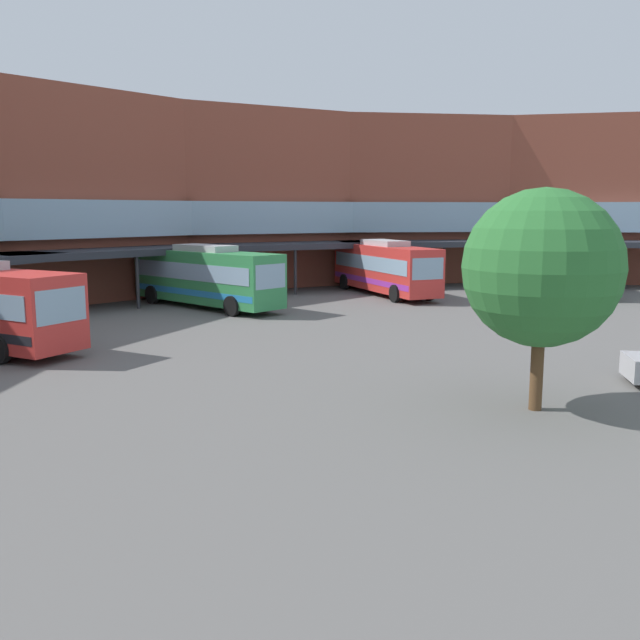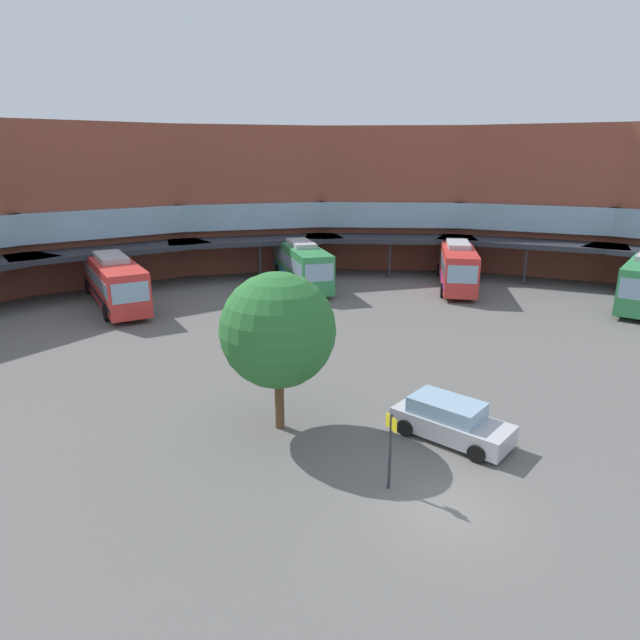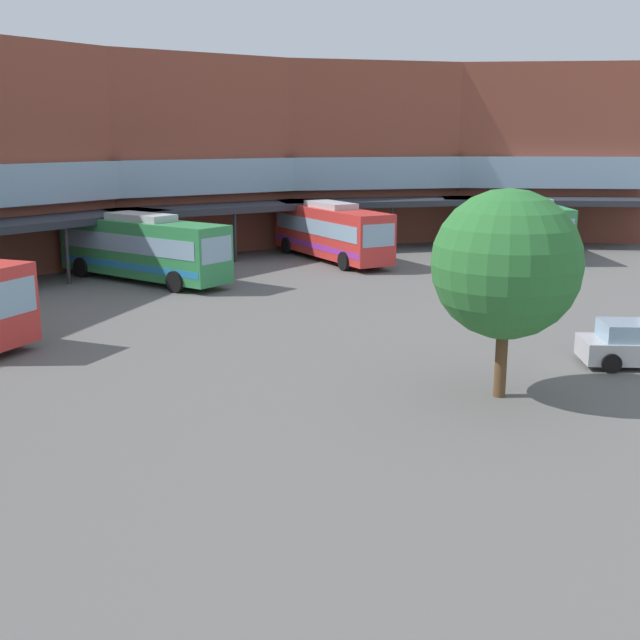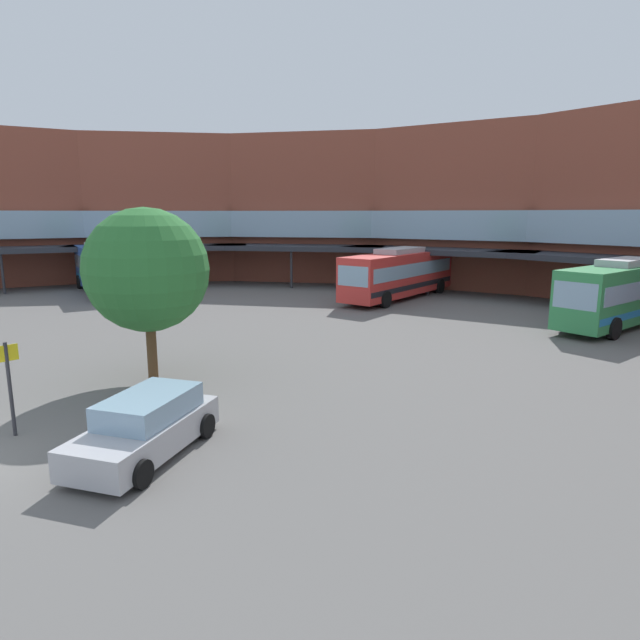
# 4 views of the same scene
# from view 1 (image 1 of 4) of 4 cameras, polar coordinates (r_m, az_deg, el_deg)

# --- Properties ---
(station_building) EXTENTS (84.13, 38.17, 12.80)m
(station_building) POSITION_cam_1_polar(r_m,az_deg,el_deg) (34.01, -17.47, 9.60)
(station_building) COLOR brown
(station_building) RESTS_ON ground
(bus_1) EXTENTS (4.30, 11.31, 3.65)m
(bus_1) POSITION_cam_1_polar(r_m,az_deg,el_deg) (40.55, -9.45, 3.62)
(bus_1) COLOR #338C4C
(bus_1) RESTS_ON ground
(bus_3) EXTENTS (8.53, 10.64, 3.67)m
(bus_3) POSITION_cam_1_polar(r_m,az_deg,el_deg) (46.44, 5.36, 4.38)
(bus_3) COLOR red
(bus_3) RESTS_ON ground
(bus_4) EXTENTS (10.69, 7.26, 3.75)m
(bus_4) POSITION_cam_1_polar(r_m,az_deg,el_deg) (50.56, 20.59, 4.27)
(bus_4) COLOR #338C4C
(bus_4) RESTS_ON ground
(plaza_tree) EXTENTS (4.39, 4.39, 6.23)m
(plaza_tree) POSITION_cam_1_polar(r_m,az_deg,el_deg) (19.94, 17.92, 4.10)
(plaza_tree) COLOR brown
(plaza_tree) RESTS_ON ground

